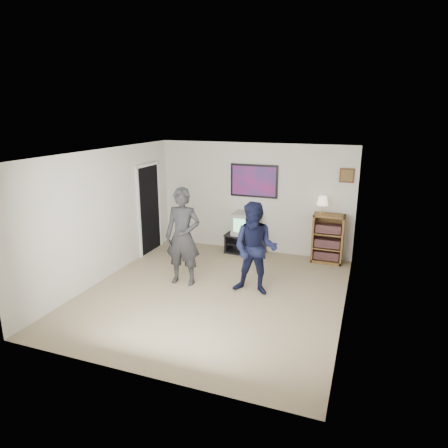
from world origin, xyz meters
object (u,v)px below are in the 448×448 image
Objects in this scene: crt_television at (247,224)px; bookshelf at (328,239)px; media_stand at (245,244)px; person_short at (255,249)px; person_tall at (183,237)px.

crt_television is 1.82m from bookshelf.
person_short is (0.78, -1.97, 0.62)m from media_stand.
person_tall reaches higher than person_short.
bookshelf is 3.21m from person_tall.
crt_television is 0.35× the size of person_short.
crt_television reaches higher than media_stand.
media_stand is 0.86× the size of bookshelf.
crt_television is at bearing 67.30° from person_tall.
person_tall reaches higher than crt_television.
bookshelf is (1.81, 0.05, -0.16)m from crt_television.
person_short is (1.38, 0.04, -0.08)m from person_tall.
person_tall is 1.38m from person_short.
bookshelf reaches higher than crt_television.
person_short reaches higher than bookshelf.
media_stand is 1.86m from bookshelf.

